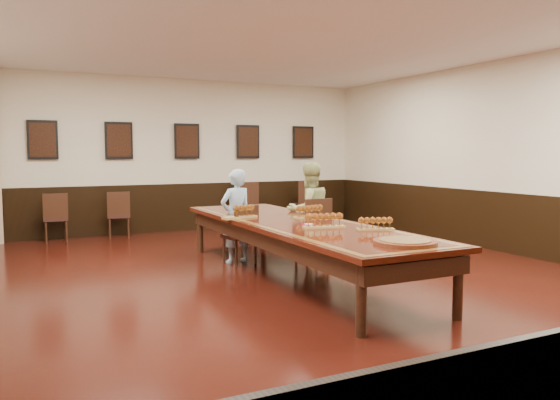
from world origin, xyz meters
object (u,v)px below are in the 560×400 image
spare_chair_d (305,203)px  conference_table (297,232)px  chair_woman (312,229)px  carved_platter (405,242)px  chair_man (240,234)px  spare_chair_a (56,217)px  person_woman (309,211)px  spare_chair_b (119,214)px  spare_chair_c (246,205)px  person_man (236,216)px

spare_chair_d → conference_table: 5.30m
chair_woman → carved_platter: chair_woman is taller
chair_man → spare_chair_d: (3.00, 3.39, 0.07)m
spare_chair_a → chair_man: bearing=126.4°
chair_woman → person_woman: size_ratio=0.64×
spare_chair_b → person_woman: size_ratio=0.60×
spare_chair_d → carved_platter: spare_chair_d is taller
spare_chair_b → chair_man: bearing=117.7°
spare_chair_b → spare_chair_c: (2.75, 0.14, 0.05)m
spare_chair_d → person_man: bearing=58.8°
chair_man → spare_chair_c: 3.91m
spare_chair_a → spare_chair_d: (5.31, -0.04, 0.06)m
conference_table → spare_chair_b: bearing=107.9°
person_man → person_woman: (1.16, -0.19, 0.05)m
spare_chair_c → chair_woman: bearing=91.1°
chair_man → spare_chair_c: (1.59, 3.57, 0.06)m
spare_chair_a → spare_chair_d: bearing=-178.0°
spare_chair_d → person_man: person_man is taller
chair_woman → spare_chair_b: chair_woman is taller
spare_chair_a → conference_table: (2.64, -4.63, 0.15)m
spare_chair_b → person_woman: 4.22m
spare_chair_c → carved_platter: spare_chair_c is taller
spare_chair_c → conference_table: size_ratio=0.20×
chair_woman → conference_table: 1.29m
chair_woman → spare_chair_d: spare_chair_d is taller
chair_woman → spare_chair_a: size_ratio=1.06×
person_man → conference_table: person_man is taller
chair_man → person_man: (-0.02, 0.09, 0.26)m
spare_chair_d → carved_platter: size_ratio=1.30×
person_man → carved_platter: person_man is taller
spare_chair_b → conference_table: 4.86m
spare_chair_b → chair_woman: bearing=131.3°
chair_man → spare_chair_c: spare_chair_c is taller
spare_chair_a → spare_chair_b: (1.15, -0.00, -0.00)m
chair_woman → conference_table: bearing=52.1°
chair_man → spare_chair_a: 4.14m
spare_chair_d → conference_table: spare_chair_d is taller
chair_man → spare_chair_a: size_ratio=0.97×
spare_chair_d → person_man: size_ratio=0.73×
chair_man → conference_table: chair_man is taller
spare_chair_b → spare_chair_c: size_ratio=0.89×
chair_man → person_woman: size_ratio=0.59×
spare_chair_c → person_man: (-1.61, -3.48, 0.20)m
person_man → conference_table: (0.35, -1.28, -0.10)m
carved_platter → conference_table: bearing=93.6°
spare_chair_c → person_man: person_man is taller
person_man → chair_woman: bearing=154.7°
chair_woman → spare_chair_c: 3.79m
spare_chair_a → conference_table: spare_chair_a is taller
spare_chair_a → person_woman: 4.94m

